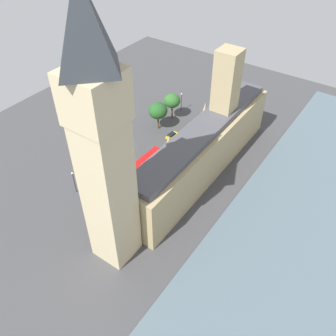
{
  "coord_description": "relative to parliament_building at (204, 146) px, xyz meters",
  "views": [
    {
      "loc": [
        -38.13,
        68.19,
        68.18
      ],
      "look_at": [
        1.0,
        11.91,
        8.3
      ],
      "focal_mm": 38.33,
      "sensor_mm": 36.0,
      "label": 1
    }
  ],
  "objects": [
    {
      "name": "street_lamp_midblock",
      "position": [
        23.08,
        27.24,
        -3.65
      ],
      "size": [
        0.56,
        0.56,
        6.95
      ],
      "color": "black",
      "rests_on": "ground"
    },
    {
      "name": "pedestrian_kerbside",
      "position": [
        7.57,
        9.54,
        -7.72
      ],
      "size": [
        0.59,
        0.67,
        1.62
      ],
      "rotation": [
        0.0,
        0.0,
        2.75
      ],
      "color": "#336B60",
      "rests_on": "ground"
    },
    {
      "name": "double_decker_bus_opposite_hall",
      "position": [
        12.87,
        9.09,
        -5.81
      ],
      "size": [
        2.9,
        10.57,
        4.75
      ],
      "rotation": [
        0.0,
        0.0,
        -0.03
      ],
      "color": "red",
      "rests_on": "ground"
    },
    {
      "name": "parliament_building",
      "position": [
        0.0,
        0.0,
        0.0
      ],
      "size": [
        10.63,
        59.24,
        32.3
      ],
      "color": "tan",
      "rests_on": "ground"
    },
    {
      "name": "river_thames",
      "position": [
        -34.13,
        1.14,
        -8.32
      ],
      "size": [
        42.18,
        129.99,
        0.25
      ],
      "primitive_type": "cube",
      "color": "slate",
      "rests_on": "ground"
    },
    {
      "name": "plane_tree_by_river_gate",
      "position": [
        22.31,
        -17.14,
        -1.74
      ],
      "size": [
        5.46,
        5.46,
        9.08
      ],
      "color": "brown",
      "rests_on": "ground"
    },
    {
      "name": "street_lamp_near_tower",
      "position": [
        22.29,
        -22.8,
        -3.69
      ],
      "size": [
        0.56,
        0.56,
        6.89
      ],
      "color": "black",
      "rests_on": "ground"
    },
    {
      "name": "plane_tree_far_end",
      "position": [
        22.57,
        -9.47,
        -1.71
      ],
      "size": [
        6.19,
        6.19,
        9.39
      ],
      "color": "brown",
      "rests_on": "ground"
    },
    {
      "name": "ground_plane",
      "position": [
        1.99,
        1.14,
        -8.45
      ],
      "size": [
        144.44,
        144.44,
        0.0
      ],
      "primitive_type": "plane",
      "color": "#424244"
    },
    {
      "name": "pedestrian_under_trees",
      "position": [
        7.82,
        -11.02,
        -7.71
      ],
      "size": [
        0.63,
        0.69,
        1.65
      ],
      "rotation": [
        0.0,
        0.0,
        3.69
      ],
      "color": "maroon",
      "rests_on": "ground"
    },
    {
      "name": "car_silver_trailing",
      "position": [
        13.19,
        21.75,
        -7.56
      ],
      "size": [
        2.43,
        4.8,
        1.74
      ],
      "rotation": [
        0.0,
        0.0,
        -0.12
      ],
      "color": "#B7B7BC",
      "rests_on": "ground"
    },
    {
      "name": "clock_tower",
      "position": [
        1.73,
        35.14,
        22.08
      ],
      "size": [
        9.06,
        9.06,
        58.97
      ],
      "color": "#CCBA8E",
      "rests_on": "ground"
    },
    {
      "name": "car_yellow_cab_corner",
      "position": [
        15.82,
        -7.54,
        -7.56
      ],
      "size": [
        2.21,
        4.55,
        1.74
      ],
      "rotation": [
        0.0,
        0.0,
        3.03
      ],
      "color": "gold",
      "rests_on": "ground"
    }
  ]
}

